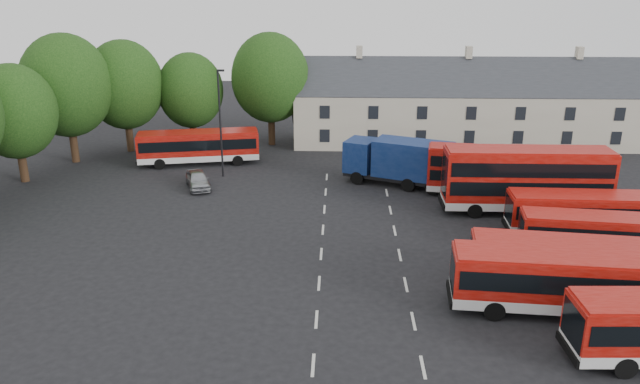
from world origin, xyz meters
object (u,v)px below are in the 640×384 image
at_px(box_truck, 399,160).
at_px(silver_car, 198,179).
at_px(bus_dd_south, 527,177).
at_px(lamppost, 220,121).

distance_m(box_truck, silver_car, 16.93).
relative_size(bus_dd_south, box_truck, 1.29).
xyz_separation_m(bus_dd_south, box_truck, (-8.76, 6.17, -0.62)).
xyz_separation_m(silver_car, lamppost, (1.55, 3.18, 4.28)).
bearing_deg(silver_car, bus_dd_south, -31.10).
relative_size(silver_car, lamppost, 0.46).
bearing_deg(bus_dd_south, box_truck, 145.17).
xyz_separation_m(bus_dd_south, silver_car, (-25.58, 4.90, -2.08)).
xyz_separation_m(bus_dd_south, lamppost, (-24.03, 8.08, 2.19)).
bearing_deg(box_truck, bus_dd_south, -12.63).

